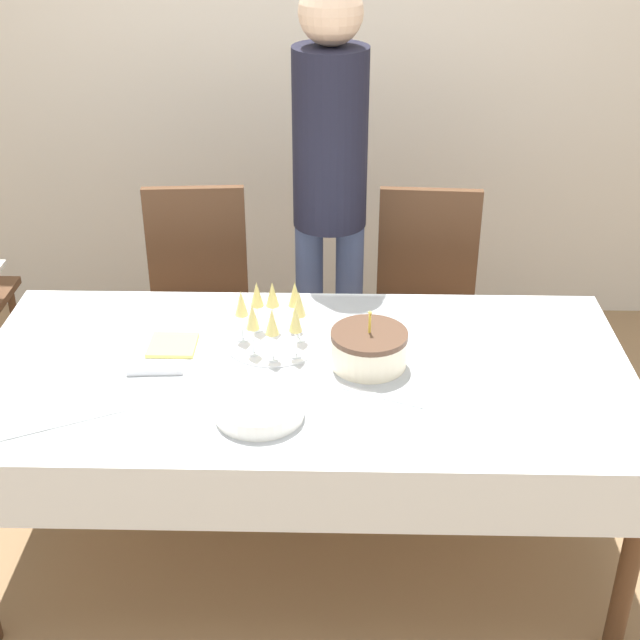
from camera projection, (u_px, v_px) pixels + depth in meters
ground_plane at (305, 544)px, 3.09m from camera, size 12.00×12.00×0.00m
wall_back at (318, 40)px, 4.01m from camera, size 8.00×0.05×2.70m
dining_table at (303, 395)px, 2.79m from camera, size 2.04×1.01×0.72m
dining_chair_far_left at (198, 299)px, 3.57m from camera, size 0.45×0.45×0.96m
dining_chair_far_right at (426, 301)px, 3.55m from camera, size 0.44×0.44×0.96m
birthday_cake at (369, 348)px, 2.74m from camera, size 0.24×0.24×0.19m
champagne_tray at (273, 318)px, 2.84m from camera, size 0.31×0.31×0.18m
plate_stack_main at (259, 408)px, 2.51m from camera, size 0.25×0.25×0.05m
cake_knife at (375, 395)px, 2.61m from camera, size 0.28×0.13×0.00m
fork_pile at (155, 368)px, 2.73m from camera, size 0.17×0.07×0.02m
napkin_pile at (173, 345)px, 2.86m from camera, size 0.15×0.15×0.01m
person_standing at (330, 170)px, 3.34m from camera, size 0.28×0.28×1.74m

